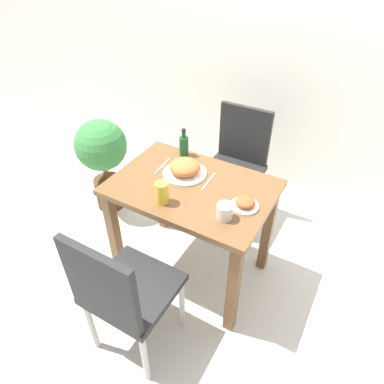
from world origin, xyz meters
name	(u,v)px	position (x,y,z in m)	size (l,w,h in m)	color
ground_plane	(192,268)	(0.00, 0.00, 0.00)	(16.00, 16.00, 0.00)	beige
wall_back	(278,34)	(0.00, 1.26, 1.30)	(8.00, 0.05, 2.60)	white
dining_table	(192,203)	(0.00, 0.00, 0.60)	(0.93, 0.65, 0.74)	brown
chair_near	(122,292)	(-0.01, -0.66, 0.51)	(0.42, 0.42, 0.90)	black
chair_far	(237,161)	(-0.01, 0.70, 0.51)	(0.42, 0.42, 0.90)	black
food_plate	(185,168)	(-0.09, 0.08, 0.78)	(0.27, 0.27, 0.09)	white
side_plate	(245,203)	(0.34, -0.03, 0.76)	(0.15, 0.15, 0.06)	white
drink_cup	(225,211)	(0.28, -0.16, 0.78)	(0.08, 0.08, 0.08)	silver
juice_glass	(162,193)	(-0.06, -0.21, 0.80)	(0.07, 0.07, 0.13)	gold
sauce_bottle	(184,145)	(-0.21, 0.26, 0.81)	(0.06, 0.06, 0.19)	#194C23
fork_utensil	(162,166)	(-0.26, 0.08, 0.74)	(0.03, 0.20, 0.00)	silver
spoon_utensil	(209,181)	(0.07, 0.08, 0.74)	(0.02, 0.18, 0.00)	silver
potted_plant_left	(103,155)	(-0.96, 0.26, 0.51)	(0.40, 0.40, 0.79)	#51331E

